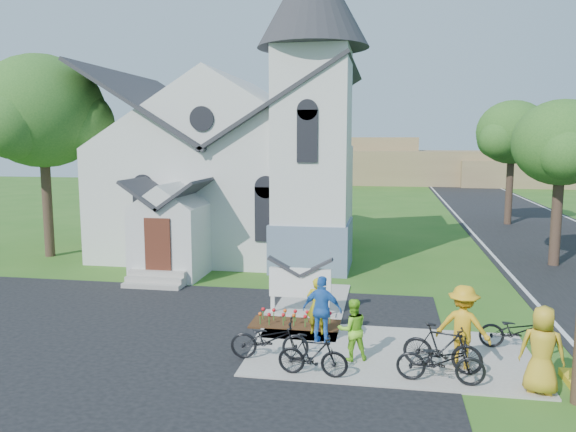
% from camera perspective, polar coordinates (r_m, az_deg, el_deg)
% --- Properties ---
extents(ground, '(120.00, 120.00, 0.00)m').
position_cam_1_polar(ground, '(14.39, 4.10, -14.22)').
color(ground, '#2D621C').
rests_on(ground, ground).
extents(parking_lot, '(20.00, 16.00, 0.02)m').
position_cam_1_polar(parking_lot, '(15.01, -25.39, -13.98)').
color(parking_lot, black).
rests_on(parking_lot, ground).
extents(road, '(8.00, 90.00, 0.02)m').
position_cam_1_polar(road, '(30.06, 26.61, -3.33)').
color(road, black).
rests_on(road, ground).
extents(sidewalk, '(7.00, 4.00, 0.05)m').
position_cam_1_polar(sidewalk, '(14.78, 10.26, -13.61)').
color(sidewalk, gray).
rests_on(sidewalk, ground).
extents(church, '(12.35, 12.00, 13.00)m').
position_cam_1_polar(church, '(26.64, -4.85, 7.48)').
color(church, silver).
rests_on(church, ground).
extents(church_sign, '(2.20, 0.40, 1.70)m').
position_cam_1_polar(church_sign, '(17.23, 1.23, -6.86)').
color(church_sign, gray).
rests_on(church_sign, ground).
extents(flower_bed, '(2.60, 1.10, 0.07)m').
position_cam_1_polar(flower_bed, '(16.66, 0.74, -10.94)').
color(flower_bed, '#381F0F').
rests_on(flower_bed, ground).
extents(tree_lot_corner, '(5.60, 5.60, 9.15)m').
position_cam_1_polar(tree_lot_corner, '(27.89, -23.72, 9.66)').
color(tree_lot_corner, '#33231C').
rests_on(tree_lot_corner, ground).
extents(tree_road_near, '(4.00, 4.00, 7.05)m').
position_cam_1_polar(tree_road_near, '(26.27, 26.01, 6.63)').
color(tree_road_near, '#33231C').
rests_on(tree_road_near, ground).
extents(tree_road_mid, '(4.40, 4.40, 7.80)m').
position_cam_1_polar(tree_road_mid, '(38.06, 21.83, 7.85)').
color(tree_road_mid, '#33231C').
rests_on(tree_road_mid, ground).
extents(distant_hills, '(61.00, 10.00, 5.60)m').
position_cam_1_polar(distant_hills, '(69.71, 11.68, 5.02)').
color(distant_hills, olive).
rests_on(distant_hills, ground).
extents(cyclist_0, '(0.59, 0.39, 1.59)m').
position_cam_1_polar(cyclist_0, '(15.65, 2.97, -9.09)').
color(cyclist_0, gold).
rests_on(cyclist_0, sidewalk).
extents(bike_0, '(1.97, 0.81, 1.01)m').
position_cam_1_polar(bike_0, '(14.01, -1.89, -12.39)').
color(bike_0, black).
rests_on(bike_0, sidewalk).
extents(cyclist_1, '(0.89, 0.79, 1.52)m').
position_cam_1_polar(cyclist_1, '(13.98, 6.56, -11.36)').
color(cyclist_1, '#80D628').
rests_on(cyclist_1, sidewalk).
extents(bike_1, '(1.65, 0.57, 0.97)m').
position_cam_1_polar(bike_1, '(13.11, 2.53, -13.94)').
color(bike_1, black).
rests_on(bike_1, sidewalk).
extents(cyclist_2, '(1.11, 0.60, 1.80)m').
position_cam_1_polar(cyclist_2, '(14.94, 3.51, -9.49)').
color(cyclist_2, blue).
rests_on(cyclist_2, sidewalk).
extents(bike_2, '(1.96, 0.80, 1.01)m').
position_cam_1_polar(bike_2, '(13.19, 15.23, -13.99)').
color(bike_2, black).
rests_on(bike_2, sidewalk).
extents(cyclist_3, '(1.43, 1.07, 1.97)m').
position_cam_1_polar(cyclist_3, '(14.02, 17.36, -10.66)').
color(cyclist_3, gold).
rests_on(cyclist_3, sidewalk).
extents(bike_3, '(1.91, 1.02, 1.10)m').
position_cam_1_polar(bike_3, '(13.82, 15.39, -12.77)').
color(bike_3, black).
rests_on(bike_3, sidewalk).
extents(cyclist_4, '(1.05, 0.82, 1.89)m').
position_cam_1_polar(cyclist_4, '(13.27, 24.41, -12.27)').
color(cyclist_4, gold).
rests_on(cyclist_4, sidewalk).
extents(bike_4, '(1.92, 0.87, 0.97)m').
position_cam_1_polar(bike_4, '(15.72, 22.26, -10.78)').
color(bike_4, black).
rests_on(bike_4, sidewalk).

